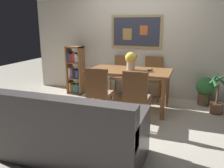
# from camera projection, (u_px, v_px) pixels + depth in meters

# --- Properties ---
(ground_plane) EXTENTS (12.00, 12.00, 0.00)m
(ground_plane) POSITION_uv_depth(u_px,v_px,m) (118.00, 119.00, 3.92)
(ground_plane) COLOR beige
(wall_back_with_painting) EXTENTS (5.20, 0.14, 2.60)m
(wall_back_with_painting) POSITION_uv_depth(u_px,v_px,m) (140.00, 38.00, 5.02)
(wall_back_with_painting) COLOR silver
(wall_back_with_painting) RESTS_ON ground_plane
(dining_table) EXTENTS (1.51, 0.83, 0.76)m
(dining_table) POSITION_uv_depth(u_px,v_px,m) (129.00, 75.00, 4.28)
(dining_table) COLOR brown
(dining_table) RESTS_ON ground_plane
(dining_chair_near_left) EXTENTS (0.40, 0.41, 0.91)m
(dining_chair_near_left) POSITION_uv_depth(u_px,v_px,m) (99.00, 90.00, 3.75)
(dining_chair_near_left) COLOR brown
(dining_chair_near_left) RESTS_ON ground_plane
(dining_chair_near_right) EXTENTS (0.40, 0.41, 0.91)m
(dining_chair_near_right) POSITION_uv_depth(u_px,v_px,m) (136.00, 94.00, 3.51)
(dining_chair_near_right) COLOR brown
(dining_chair_near_right) RESTS_ON ground_plane
(dining_chair_far_left) EXTENTS (0.40, 0.41, 0.91)m
(dining_chair_far_left) POSITION_uv_depth(u_px,v_px,m) (122.00, 73.00, 5.09)
(dining_chair_far_left) COLOR brown
(dining_chair_far_left) RESTS_ON ground_plane
(dining_chair_far_right) EXTENTS (0.40, 0.41, 0.91)m
(dining_chair_far_right) POSITION_uv_depth(u_px,v_px,m) (153.00, 74.00, 4.91)
(dining_chair_far_right) COLOR brown
(dining_chair_far_right) RESTS_ON ground_plane
(leather_couch) EXTENTS (1.80, 0.84, 0.84)m
(leather_couch) POSITION_uv_depth(u_px,v_px,m) (67.00, 133.00, 2.73)
(leather_couch) COLOR #514C4C
(leather_couch) RESTS_ON ground_plane
(bookshelf) EXTENTS (0.36, 0.28, 1.10)m
(bookshelf) POSITION_uv_depth(u_px,v_px,m) (76.00, 72.00, 5.31)
(bookshelf) COLOR brown
(bookshelf) RESTS_ON ground_plane
(potted_ivy) EXTENTS (0.36, 0.36, 0.57)m
(potted_ivy) POSITION_uv_depth(u_px,v_px,m) (205.00, 90.00, 4.57)
(potted_ivy) COLOR brown
(potted_ivy) RESTS_ON ground_plane
(potted_palm) EXTENTS (0.40, 0.46, 0.77)m
(potted_palm) POSITION_uv_depth(u_px,v_px,m) (218.00, 95.00, 4.11)
(potted_palm) COLOR brown
(potted_palm) RESTS_ON ground_plane
(flower_vase) EXTENTS (0.22, 0.21, 0.33)m
(flower_vase) POSITION_uv_depth(u_px,v_px,m) (131.00, 60.00, 4.22)
(flower_vase) COLOR beige
(flower_vase) RESTS_ON dining_table
(tv_remote) EXTENTS (0.07, 0.16, 0.02)m
(tv_remote) POSITION_uv_depth(u_px,v_px,m) (150.00, 70.00, 4.21)
(tv_remote) COLOR black
(tv_remote) RESTS_ON dining_table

